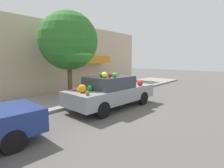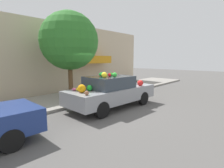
% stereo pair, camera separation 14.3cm
% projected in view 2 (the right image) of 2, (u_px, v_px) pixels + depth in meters
% --- Properties ---
extents(ground_plane, '(60.00, 60.00, 0.00)m').
position_uv_depth(ground_plane, '(110.00, 106.00, 8.22)').
color(ground_plane, '#565451').
extents(sidewalk_curb, '(24.00, 3.20, 0.12)m').
position_uv_depth(sidewalk_curb, '(74.00, 97.00, 9.96)').
color(sidewalk_curb, gray).
rests_on(sidewalk_curb, ground).
extents(building_facade, '(18.00, 1.20, 4.56)m').
position_uv_depth(building_facade, '(55.00, 58.00, 11.22)').
color(building_facade, '#C6B293').
rests_on(building_facade, ground).
extents(street_tree, '(3.06, 3.06, 4.57)m').
position_uv_depth(street_tree, '(69.00, 41.00, 9.20)').
color(street_tree, brown).
rests_on(street_tree, sidewalk_curb).
extents(fire_hydrant, '(0.20, 0.20, 0.70)m').
position_uv_depth(fire_hydrant, '(116.00, 86.00, 11.25)').
color(fire_hydrant, '#B2B2B7').
rests_on(fire_hydrant, sidewalk_curb).
extents(art_car, '(4.46, 1.99, 1.69)m').
position_uv_depth(art_car, '(111.00, 91.00, 7.98)').
color(art_car, gray).
rests_on(art_car, ground).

